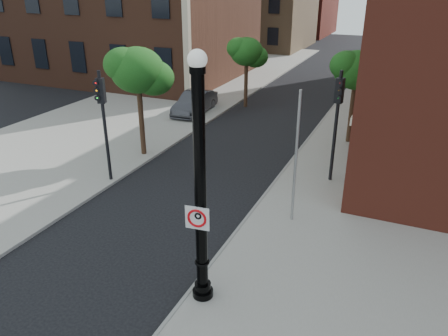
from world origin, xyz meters
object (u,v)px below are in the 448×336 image
at_px(no_parking_sign, 197,218).
at_px(traffic_signal_right, 337,109).
at_px(traffic_signal_left, 103,109).
at_px(lamppost, 201,199).
at_px(parked_car, 195,103).

relative_size(no_parking_sign, traffic_signal_right, 0.13).
distance_m(traffic_signal_left, traffic_signal_right, 9.15).
distance_m(lamppost, traffic_signal_left, 8.36).
relative_size(lamppost, traffic_signal_left, 1.40).
height_order(lamppost, traffic_signal_left, lamppost).
bearing_deg(parked_car, traffic_signal_left, -86.67).
height_order(lamppost, traffic_signal_right, lamppost).
xyz_separation_m(lamppost, traffic_signal_right, (1.64, 8.58, 0.13)).
relative_size(parked_car, traffic_signal_left, 0.91).
bearing_deg(no_parking_sign, traffic_signal_left, 136.06).
xyz_separation_m(no_parking_sign, parked_car, (-8.03, 15.29, -1.87)).
height_order(traffic_signal_left, traffic_signal_right, traffic_signal_right).
relative_size(no_parking_sign, parked_car, 0.15).
xyz_separation_m(no_parking_sign, traffic_signal_left, (-6.72, 5.10, 0.56)).
bearing_deg(traffic_signal_right, lamppost, -90.03).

